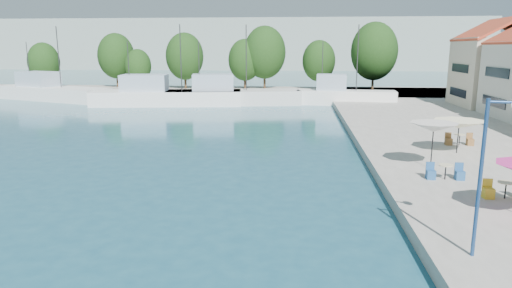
# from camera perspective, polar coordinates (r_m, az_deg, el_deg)

# --- Properties ---
(quay_far) EXTENTS (90.00, 16.00, 0.60)m
(quay_far) POSITION_cam_1_polar(r_m,az_deg,el_deg) (70.32, -2.71, 6.45)
(quay_far) COLOR gray
(quay_far) RESTS_ON ground
(hill_west) EXTENTS (180.00, 40.00, 16.00)m
(hill_west) POSITION_cam_1_polar(r_m,az_deg,el_deg) (165.39, -5.90, 12.25)
(hill_west) COLOR gray
(hill_west) RESTS_ON ground
(hill_east) EXTENTS (140.00, 40.00, 12.00)m
(hill_east) POSITION_cam_1_polar(r_m,az_deg,el_deg) (186.28, 17.49, 11.12)
(hill_east) COLOR gray
(hill_east) RESTS_ON ground
(building_06) EXTENTS (9.00, 8.80, 10.20)m
(building_06) POSITION_cam_1_polar(r_m,az_deg,el_deg) (57.79, 28.32, 9.02)
(building_06) COLOR beige
(building_06) RESTS_ON quay_right
(trawler_01) EXTENTS (17.76, 10.28, 10.20)m
(trawler_01) POSITION_cam_1_polar(r_m,az_deg,el_deg) (68.90, -24.32, 5.94)
(trawler_01) COLOR white
(trawler_01) RESTS_ON ground
(trawler_02) EXTENTS (18.71, 7.08, 10.20)m
(trawler_02) POSITION_cam_1_polar(r_m,az_deg,el_deg) (58.12, -11.49, 5.82)
(trawler_02) COLOR white
(trawler_02) RESTS_ON ground
(trawler_03) EXTENTS (17.20, 7.14, 10.20)m
(trawler_03) POSITION_cam_1_polar(r_m,az_deg,el_deg) (57.70, -3.31, 6.00)
(trawler_03) COLOR silver
(trawler_03) RESTS_ON ground
(trawler_04) EXTENTS (12.37, 4.23, 10.20)m
(trawler_04) POSITION_cam_1_polar(r_m,az_deg,el_deg) (58.47, 10.86, 5.89)
(trawler_04) COLOR white
(trawler_04) RESTS_ON ground
(tree_01) EXTENTS (4.91, 4.91, 7.27)m
(tree_01) POSITION_cam_1_polar(r_m,az_deg,el_deg) (81.73, -25.00, 9.29)
(tree_01) COLOR #3F2B19
(tree_01) RESTS_ON quay_far
(tree_02) EXTENTS (5.95, 5.95, 8.80)m
(tree_02) POSITION_cam_1_polar(r_m,az_deg,el_deg) (79.98, -17.09, 10.48)
(tree_02) COLOR #3F2B19
(tree_02) RESTS_ON quay_far
(tree_03) EXTENTS (4.21, 4.21, 6.23)m
(tree_03) POSITION_cam_1_polar(r_m,az_deg,el_deg) (76.79, -14.54, 9.47)
(tree_03) COLOR #3F2B19
(tree_03) RESTS_ON quay_far
(tree_04) EXTENTS (5.94, 5.94, 8.79)m
(tree_04) POSITION_cam_1_polar(r_m,az_deg,el_deg) (74.29, -8.90, 10.77)
(tree_04) COLOR #3F2B19
(tree_04) RESTS_ON quay_far
(tree_05) EXTENTS (5.28, 5.28, 7.81)m
(tree_05) POSITION_cam_1_polar(r_m,az_deg,el_deg) (73.61, -1.40, 10.46)
(tree_05) COLOR #3F2B19
(tree_05) RESTS_ON quay_far
(tree_06) EXTENTS (6.65, 6.65, 9.84)m
(tree_06) POSITION_cam_1_polar(r_m,az_deg,el_deg) (73.65, 1.09, 11.37)
(tree_06) COLOR #3F2B19
(tree_06) RESTS_ON quay_far
(tree_07) EXTENTS (5.15, 5.15, 7.62)m
(tree_07) POSITION_cam_1_polar(r_m,az_deg,el_deg) (73.28, 7.87, 10.26)
(tree_07) COLOR #3F2B19
(tree_07) RESTS_ON quay_far
(tree_08) EXTENTS (6.91, 6.91, 10.23)m
(tree_08) POSITION_cam_1_polar(r_m,az_deg,el_deg) (71.63, 14.56, 11.16)
(tree_08) COLOR #3F2B19
(tree_08) RESTS_ON quay_far
(umbrella_white) EXTENTS (2.57, 2.57, 2.52)m
(umbrella_white) POSITION_cam_1_polar(r_m,az_deg,el_deg) (26.27, 21.33, 1.96)
(umbrella_white) COLOR black
(umbrella_white) RESTS_ON quay_right
(umbrella_cream) EXTENTS (3.14, 3.14, 2.08)m
(umbrella_cream) POSITION_cam_1_polar(r_m,az_deg,el_deg) (30.80, 24.05, 2.28)
(umbrella_cream) COLOR black
(umbrella_cream) RESTS_ON quay_right
(cafe_table_01) EXTENTS (1.82, 0.70, 0.76)m
(cafe_table_01) POSITION_cam_1_polar(r_m,az_deg,el_deg) (22.71, 28.70, -5.33)
(cafe_table_01) COLOR black
(cafe_table_01) RESTS_ON quay_right
(cafe_table_02) EXTENTS (1.82, 0.70, 0.76)m
(cafe_table_02) POSITION_cam_1_polar(r_m,az_deg,el_deg) (24.66, 22.57, -3.47)
(cafe_table_02) COLOR black
(cafe_table_02) RESTS_ON quay_right
(cafe_table_03) EXTENTS (1.82, 0.70, 0.76)m
(cafe_table_03) POSITION_cam_1_polar(r_m,az_deg,el_deg) (33.63, 24.07, 0.34)
(cafe_table_03) COLOR black
(cafe_table_03) RESTS_ON quay_right
(street_lamp) EXTENTS (1.03, 0.38, 5.03)m
(street_lamp) POSITION_cam_1_polar(r_m,az_deg,el_deg) (15.42, 27.69, -0.56)
(street_lamp) COLOR navy
(street_lamp) RESTS_ON quay_right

